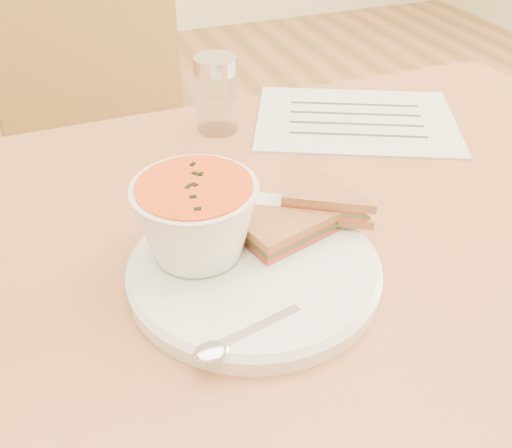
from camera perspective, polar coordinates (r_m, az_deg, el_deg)
name	(u,v)px	position (r m, az deg, el deg)	size (l,w,h in m)	color
dining_table	(307,409)	(0.95, 5.07, -17.93)	(1.00, 0.70, 0.75)	#99552F
chair_far	(141,169)	(1.29, -11.46, 5.45)	(0.44, 0.44, 0.99)	brown
plate	(254,270)	(0.59, -0.19, -4.59)	(0.26, 0.26, 0.02)	white
soup_bowl	(197,223)	(0.57, -5.95, 0.12)	(0.12, 0.12, 0.09)	white
sandwich_half_a	(268,260)	(0.56, 1.17, -3.57)	(0.10, 0.10, 0.03)	#B4743F
sandwich_half_b	(281,209)	(0.61, 2.48, 1.48)	(0.10, 0.10, 0.03)	#B4743F
spoon	(257,328)	(0.51, 0.14, -10.40)	(0.16, 0.03, 0.01)	silver
paper_menu	(356,120)	(0.90, 9.95, 10.24)	(0.30, 0.22, 0.00)	silver
condiment_shaker	(217,95)	(0.84, -3.96, 12.76)	(0.06, 0.06, 0.11)	silver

